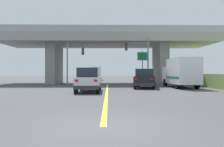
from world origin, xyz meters
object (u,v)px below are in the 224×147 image
object	(u,v)px
traffic_signal_farside	(73,58)
suv_crossing	(145,79)
traffic_signal_nearside	(141,55)
semi_truck_distant	(96,73)
box_truck	(181,73)
suv_lead	(89,80)
highway_sign	(143,60)

from	to	relation	value
traffic_signal_farside	suv_crossing	bearing A→B (deg)	-35.30
traffic_signal_nearside	semi_truck_distant	world-z (taller)	traffic_signal_nearside
suv_crossing	box_truck	xyz separation A→B (m)	(4.00, 0.76, 0.63)
suv_lead	traffic_signal_nearside	world-z (taller)	traffic_signal_nearside
traffic_signal_farside	highway_sign	world-z (taller)	traffic_signal_farside
suv_lead	highway_sign	xyz separation A→B (m)	(6.44, 11.67, 2.42)
box_truck	semi_truck_distant	world-z (taller)	box_truck
highway_sign	semi_truck_distant	size ratio (longest dim) A/B	0.68
box_truck	traffic_signal_nearside	world-z (taller)	traffic_signal_nearside
suv_lead	traffic_signal_nearside	distance (m)	11.94
suv_crossing	traffic_signal_farside	size ratio (longest dim) A/B	0.83
highway_sign	semi_truck_distant	xyz separation A→B (m)	(-7.73, 18.88, -1.87)
suv_crossing	highway_sign	distance (m)	7.93
highway_sign	semi_truck_distant	distance (m)	20.49
suv_crossing	suv_lead	bearing A→B (deg)	-129.18
box_truck	suv_lead	bearing A→B (deg)	-152.62
traffic_signal_nearside	suv_crossing	bearing A→B (deg)	-93.87
box_truck	highway_sign	bearing A→B (deg)	114.65
traffic_signal_farside	box_truck	bearing A→B (deg)	-22.96
semi_truck_distant	traffic_signal_nearside	bearing A→B (deg)	-70.71
box_truck	traffic_signal_farside	bearing A→B (deg)	157.04
semi_truck_distant	box_truck	bearing A→B (deg)	-67.09
suv_crossing	semi_truck_distant	distance (m)	27.24
box_truck	semi_truck_distant	bearing A→B (deg)	112.91
traffic_signal_farside	semi_truck_distant	size ratio (longest dim) A/B	0.81
box_truck	semi_truck_distant	size ratio (longest dim) A/B	0.94
traffic_signal_nearside	traffic_signal_farside	size ratio (longest dim) A/B	1.10
highway_sign	semi_truck_distant	world-z (taller)	highway_sign
semi_truck_distant	traffic_signal_farside	bearing A→B (deg)	-95.09
box_truck	semi_truck_distant	xyz separation A→B (m)	(-10.82, 25.61, -0.08)
suv_lead	suv_crossing	size ratio (longest dim) A/B	1.00
traffic_signal_nearside	semi_truck_distant	size ratio (longest dim) A/B	0.89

